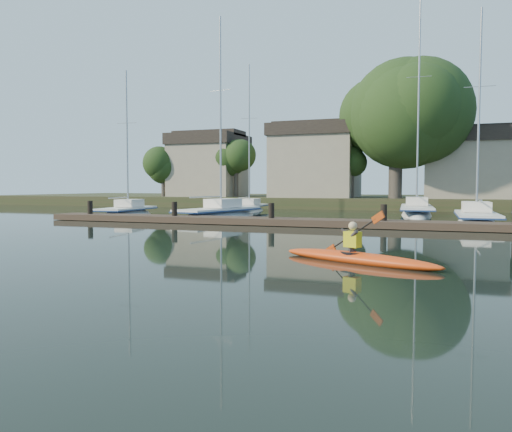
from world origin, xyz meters
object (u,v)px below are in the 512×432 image
(sailboat_1, at_px, (219,221))
(sailboat_6, at_px, (416,218))
(sailboat_3, at_px, (476,227))
(sailboat_0, at_px, (127,218))
(sailboat_5, at_px, (249,213))
(dock, at_px, (325,222))
(kayak, at_px, (357,256))

(sailboat_1, relative_size, sailboat_6, 0.85)
(sailboat_3, xyz_separation_m, sailboat_6, (-3.49, 7.96, -0.00))
(sailboat_1, bearing_deg, sailboat_0, -167.40)
(sailboat_3, bearing_deg, sailboat_6, 113.44)
(sailboat_1, xyz_separation_m, sailboat_3, (15.88, -0.08, 0.00))
(sailboat_3, relative_size, sailboat_5, 1.00)
(dock, relative_size, sailboat_1, 2.31)
(kayak, bearing_deg, sailboat_3, 99.21)
(sailboat_5, bearing_deg, kayak, -67.79)
(sailboat_1, bearing_deg, dock, -18.26)
(kayak, bearing_deg, dock, 129.41)
(kayak, xyz_separation_m, sailboat_0, (-18.77, 16.50, -0.38))
(kayak, xyz_separation_m, sailboat_6, (0.75, 24.55, -0.39))
(sailboat_0, relative_size, sailboat_1, 0.79)
(dock, xyz_separation_m, sailboat_3, (7.65, 4.58, -0.40))
(dock, distance_m, sailboat_3, 8.93)
(kayak, height_order, sailboat_1, sailboat_1)
(dock, bearing_deg, sailboat_6, 71.64)
(sailboat_5, relative_size, sailboat_6, 0.77)
(kayak, bearing_deg, sailboat_6, 111.80)
(sailboat_0, bearing_deg, dock, -22.67)
(sailboat_0, xyz_separation_m, sailboat_3, (23.02, 0.09, -0.01))
(sailboat_5, bearing_deg, sailboat_3, -30.93)
(sailboat_0, height_order, sailboat_5, sailboat_5)
(sailboat_6, bearing_deg, kayak, -94.74)
(sailboat_5, xyz_separation_m, sailboat_6, (13.37, -0.37, -0.03))
(dock, relative_size, sailboat_6, 1.97)
(sailboat_1, xyz_separation_m, sailboat_6, (12.39, 7.89, -0.00))
(kayak, relative_size, sailboat_1, 0.33)
(sailboat_1, bearing_deg, sailboat_6, 43.75)
(kayak, bearing_deg, sailboat_1, 148.48)
(dock, bearing_deg, sailboat_5, 125.48)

